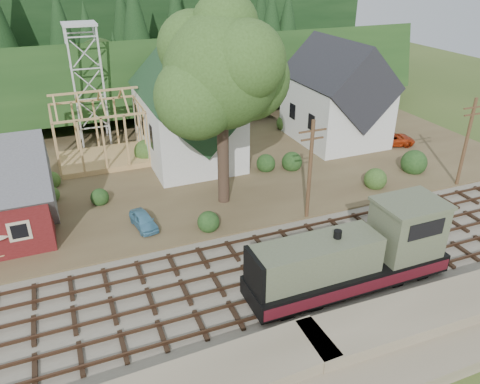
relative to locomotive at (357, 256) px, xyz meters
name	(u,v)px	position (x,y,z in m)	size (l,w,h in m)	color
ground	(250,279)	(-5.65, 3.00, -2.21)	(140.00, 140.00, 0.00)	#384C1E
embankment	(319,381)	(-5.65, -5.50, -2.21)	(64.00, 5.00, 1.60)	#7F7259
railroad_bed	(250,278)	(-5.65, 3.00, -2.13)	(64.00, 11.00, 0.16)	#726B5B
village_flat	(175,169)	(-5.65, 21.00, -2.06)	(64.00, 26.00, 0.30)	brown
hillside	(129,104)	(-5.65, 45.00, -2.21)	(70.00, 28.00, 8.00)	#1E3F19
ridge	(111,78)	(-5.65, 61.00, -2.21)	(80.00, 20.00, 12.00)	black
church	(187,110)	(-3.65, 22.68, 2.97)	(8.40, 15.17, 13.00)	silver
farmhouse	(336,98)	(12.35, 22.00, 2.66)	(8.40, 10.80, 10.60)	silver
timber_frame	(100,133)	(-11.65, 25.00, 1.06)	(8.20, 6.20, 6.99)	tan
lattice_tower	(82,48)	(-11.65, 31.00, 7.82)	(3.20, 3.20, 12.12)	silver
big_tree	(223,79)	(-3.48, 13.08, 8.01)	(10.90, 8.40, 14.70)	#38281E
telegraph_pole_near	(310,169)	(1.35, 8.20, 2.04)	(2.20, 0.28, 8.00)	#4C331E
telegraph_pole_far	(466,142)	(16.35, 8.20, 2.04)	(2.20, 0.28, 8.00)	#4C331E
locomotive	(357,256)	(0.00, 0.00, 0.00)	(12.60, 3.15, 5.02)	black
car_blue	(143,220)	(-10.56, 11.31, -1.34)	(1.33, 3.32, 1.13)	#5595B6
car_red	(392,139)	(17.08, 18.10, -1.24)	(2.21, 4.80, 1.33)	#B6320E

